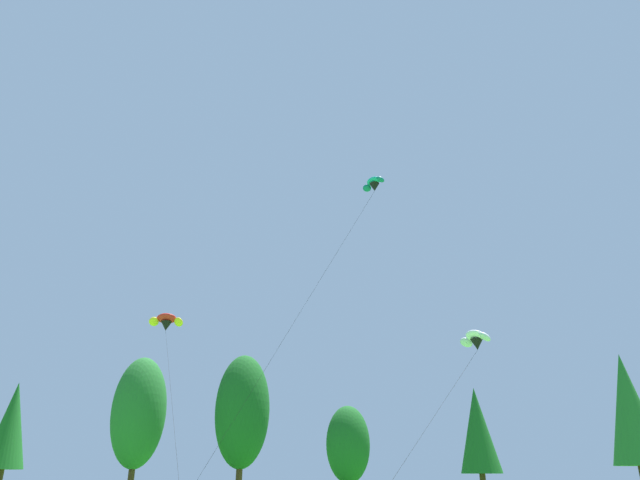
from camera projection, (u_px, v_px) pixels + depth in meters
treeline_tree_a at (11, 425)px, 65.68m from camera, size 4.48×4.48×13.08m
treeline_tree_b at (139, 412)px, 63.32m from camera, size 5.96×5.96×15.42m
treeline_tree_c at (242, 411)px, 62.00m from camera, size 5.96×5.96×15.39m
treeline_tree_d at (348, 444)px, 55.20m from camera, size 4.28×4.28×9.19m
treeline_tree_e at (478, 430)px, 57.30m from camera, size 4.06×4.06×11.20m
treeline_tree_f at (630, 408)px, 52.65m from camera, size 4.59×4.59×13.60m
parafoil_kite_high_red_yellow at (166, 322)px, 53.64m from camera, size 12.63×19.04×15.92m
parafoil_kite_mid_white at (476, 340)px, 37.35m from camera, size 6.99×10.77×10.09m
parafoil_kite_far_teal at (374, 184)px, 47.00m from camera, size 11.01×12.16×24.55m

